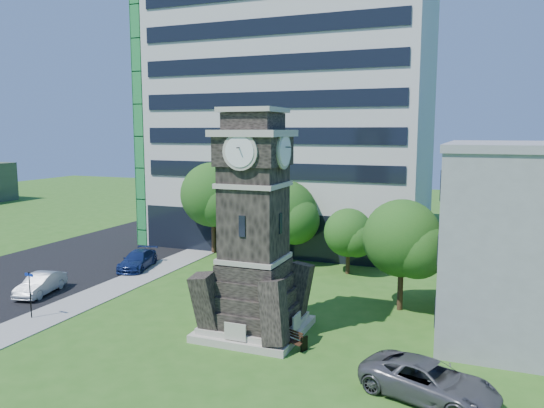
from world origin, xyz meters
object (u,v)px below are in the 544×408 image
at_px(car_east_lot, 429,381).
at_px(park_bench, 288,338).
at_px(clock_tower, 254,238).
at_px(car_street_north, 138,260).
at_px(car_street_mid, 41,284).
at_px(street_sign, 30,290).

xyz_separation_m(car_east_lot, park_bench, (-7.23, 2.76, -0.26)).
height_order(clock_tower, car_street_north, clock_tower).
height_order(clock_tower, park_bench, clock_tower).
bearing_deg(car_street_mid, street_sign, -63.43).
bearing_deg(car_street_north, park_bench, -45.73).
distance_m(clock_tower, car_street_north, 17.38).
xyz_separation_m(car_street_north, park_bench, (16.60, -10.32, -0.18)).
distance_m(clock_tower, car_street_mid, 16.91).
bearing_deg(clock_tower, street_sign, -167.38).
distance_m(clock_tower, street_sign, 13.89).
distance_m(car_street_north, street_sign, 12.01).
bearing_deg(car_east_lot, street_sign, 105.96).
bearing_deg(car_street_mid, park_bench, -19.46).
bearing_deg(clock_tower, car_east_lot, -23.01).
height_order(car_street_mid, car_street_north, same).
relative_size(clock_tower, car_east_lot, 2.15).
xyz_separation_m(clock_tower, car_east_lot, (9.66, -4.10, -4.49)).
height_order(car_street_north, street_sign, street_sign).
height_order(clock_tower, car_street_mid, clock_tower).
bearing_deg(park_bench, clock_tower, 174.28).
xyz_separation_m(car_east_lot, street_sign, (-22.77, 1.17, 0.98)).
height_order(car_street_north, park_bench, car_street_north).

